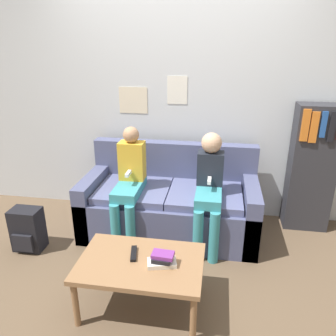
{
  "coord_description": "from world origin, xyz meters",
  "views": [
    {
      "loc": [
        0.45,
        -2.4,
        1.85
      ],
      "look_at": [
        0.0,
        0.38,
        0.74
      ],
      "focal_mm": 35.0,
      "sensor_mm": 36.0,
      "label": 1
    }
  ],
  "objects": [
    {
      "name": "ground_plane",
      "position": [
        0.0,
        0.0,
        0.0
      ],
      "size": [
        10.0,
        10.0,
        0.0
      ],
      "primitive_type": "plane",
      "color": "brown"
    },
    {
      "name": "person_right",
      "position": [
        0.39,
        0.32,
        0.62
      ],
      "size": [
        0.24,
        0.55,
        1.08
      ],
      "color": "teal",
      "rests_on": "ground_plane"
    },
    {
      "name": "coffee_table",
      "position": [
        -0.04,
        -0.56,
        0.35
      ],
      "size": [
        0.88,
        0.57,
        0.4
      ],
      "color": "#8E6642",
      "rests_on": "ground_plane"
    },
    {
      "name": "couch",
      "position": [
        0.0,
        0.52,
        0.29
      ],
      "size": [
        1.71,
        0.8,
        0.86
      ],
      "color": "#4C5175",
      "rests_on": "ground_plane"
    },
    {
      "name": "bookshelf",
      "position": [
        1.38,
        0.83,
        0.65
      ],
      "size": [
        0.43,
        0.27,
        1.29
      ],
      "color": "#2D2D33",
      "rests_on": "ground_plane"
    },
    {
      "name": "person_left",
      "position": [
        -0.36,
        0.32,
        0.61
      ],
      "size": [
        0.24,
        0.55,
        1.1
      ],
      "color": "teal",
      "rests_on": "ground_plane"
    },
    {
      "name": "backpack",
      "position": [
        -1.26,
        -0.02,
        0.2
      ],
      "size": [
        0.27,
        0.21,
        0.41
      ],
      "color": "black",
      "rests_on": "ground_plane"
    },
    {
      "name": "book_stack",
      "position": [
        0.11,
        -0.57,
        0.44
      ],
      "size": [
        0.22,
        0.15,
        0.09
      ],
      "color": "silver",
      "rests_on": "coffee_table"
    },
    {
      "name": "wall_back",
      "position": [
        -0.0,
        1.01,
        1.3
      ],
      "size": [
        8.0,
        0.07,
        2.6
      ],
      "color": "silver",
      "rests_on": "ground_plane"
    },
    {
      "name": "tv_remote",
      "position": [
        -0.11,
        -0.5,
        0.41
      ],
      "size": [
        0.07,
        0.17,
        0.02
      ],
      "rotation": [
        0.0,
        0.0,
        0.2
      ],
      "color": "black",
      "rests_on": "coffee_table"
    }
  ]
}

